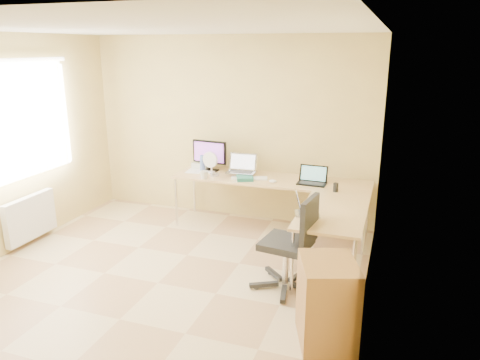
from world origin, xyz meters
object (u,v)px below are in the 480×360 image
(water_bottle, at_px, (202,164))
(cabinet, at_px, (327,303))
(laptop_center, at_px, (241,164))
(desk_return, at_px, (331,242))
(desk_fan, at_px, (211,163))
(laptop_return, at_px, (308,205))
(laptop_black, at_px, (312,175))
(desk_main, at_px, (270,204))
(mug, at_px, (204,175))
(keyboard, at_px, (249,178))
(office_chair, at_px, (286,243))
(monitor, at_px, (210,156))

(water_bottle, bearing_deg, cabinet, -46.86)
(laptop_center, bearing_deg, cabinet, -59.32)
(cabinet, bearing_deg, desk_return, 77.57)
(desk_fan, distance_m, laptop_return, 1.99)
(laptop_black, bearing_deg, water_bottle, 179.28)
(desk_main, bearing_deg, desk_return, -45.73)
(mug, bearing_deg, desk_main, 19.47)
(keyboard, height_order, mug, mug)
(mug, distance_m, office_chair, 1.87)
(desk_main, xyz_separation_m, mug, (-0.84, -0.30, 0.42))
(water_bottle, distance_m, laptop_return, 2.10)
(monitor, relative_size, laptop_return, 1.72)
(desk_main, relative_size, mug, 23.38)
(laptop_center, xyz_separation_m, cabinet, (1.54, -2.25, -0.54))
(keyboard, distance_m, cabinet, 2.59)
(water_bottle, xyz_separation_m, cabinet, (2.12, -2.27, -0.49))
(desk_fan, height_order, cabinet, desk_fan)
(laptop_black, height_order, laptop_return, laptop_black)
(cabinet, bearing_deg, laptop_return, 91.01)
(laptop_center, distance_m, office_chair, 1.81)
(keyboard, xyz_separation_m, water_bottle, (-0.73, 0.11, 0.11))
(desk_return, distance_m, mug, 1.99)
(office_chair, bearing_deg, cabinet, -47.34)
(office_chair, bearing_deg, laptop_center, 132.25)
(monitor, bearing_deg, laptop_return, -32.70)
(keyboard, relative_size, cabinet, 0.63)
(laptop_center, distance_m, mug, 0.53)
(desk_main, relative_size, desk_return, 2.04)
(desk_main, distance_m, office_chair, 1.59)
(monitor, relative_size, water_bottle, 2.09)
(office_chair, bearing_deg, desk_fan, 142.28)
(desk_return, height_order, laptop_center, laptop_center)
(water_bottle, relative_size, desk_fan, 0.87)
(laptop_center, height_order, water_bottle, laptop_center)
(desk_main, distance_m, mug, 0.99)
(desk_fan, xyz_separation_m, cabinet, (1.99, -2.26, -0.51))
(desk_return, bearing_deg, cabinet, -83.21)
(desk_fan, height_order, office_chair, office_chair)
(desk_main, relative_size, laptop_return, 8.86)
(desk_return, bearing_deg, desk_main, 134.27)
(laptop_black, xyz_separation_m, office_chair, (0.01, -1.41, -0.35))
(office_chair, xyz_separation_m, cabinet, (0.55, -0.79, -0.14))
(desk_return, height_order, water_bottle, water_bottle)
(laptop_center, bearing_deg, mug, -149.91)
(desk_return, height_order, mug, mug)
(desk_return, relative_size, monitor, 2.53)
(desk_fan, relative_size, office_chair, 0.28)
(laptop_center, height_order, office_chair, laptop_center)
(water_bottle, bearing_deg, desk_return, -26.99)
(laptop_center, bearing_deg, water_bottle, 174.58)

